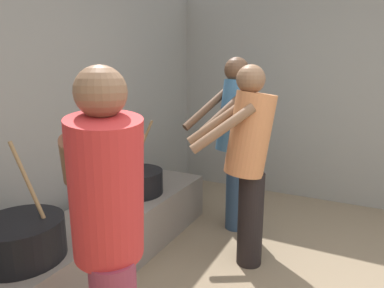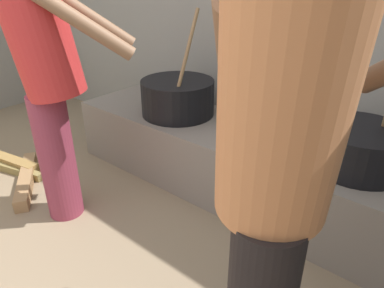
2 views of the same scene
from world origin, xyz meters
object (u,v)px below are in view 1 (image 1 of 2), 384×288
at_px(cooking_pot_secondary, 22,239).
at_px(cook_in_orange_shirt, 249,156).
at_px(cook_in_red_shirt, 109,227).
at_px(cooking_pot_main, 137,182).
at_px(cook_in_blue_shirt, 235,135).

distance_m(cooking_pot_secondary, cook_in_orange_shirt, 1.61).
relative_size(cooking_pot_secondary, cook_in_orange_shirt, 0.44).
distance_m(cook_in_orange_shirt, cook_in_red_shirt, 1.38).
bearing_deg(cooking_pot_main, cooking_pot_secondary, -178.58).
height_order(cook_in_orange_shirt, cook_in_red_shirt, cook_in_orange_shirt).
height_order(cooking_pot_secondary, cook_in_red_shirt, cook_in_red_shirt).
bearing_deg(cooking_pot_main, cook_in_orange_shirt, -88.42).
xyz_separation_m(cooking_pot_secondary, cook_in_blue_shirt, (1.74, -0.70, 0.39)).
bearing_deg(cooking_pot_secondary, cooking_pot_main, 1.42).
xyz_separation_m(cooking_pot_main, cook_in_blue_shirt, (0.55, -0.73, 0.40)).
height_order(cooking_pot_secondary, cook_in_orange_shirt, cook_in_orange_shirt).
relative_size(cook_in_orange_shirt, cook_in_blue_shirt, 0.96).
bearing_deg(cooking_pot_secondary, cook_in_red_shirt, -100.67).
bearing_deg(cooking_pot_secondary, cook_in_orange_shirt, -39.41).
xyz_separation_m(cooking_pot_secondary, cook_in_red_shirt, (-0.15, -0.82, 0.33)).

